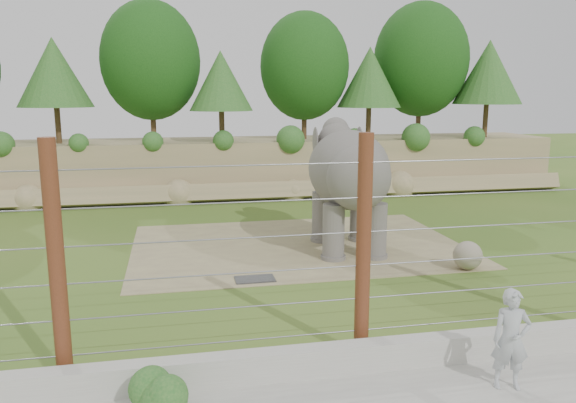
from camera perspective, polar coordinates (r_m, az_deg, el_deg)
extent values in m
plane|color=#406821|center=(14.53, 1.60, -7.68)|extent=(90.00, 90.00, 0.00)
cube|color=#887D57|center=(26.81, -4.73, 3.64)|extent=(30.00, 4.00, 2.50)
cube|color=#887D57|center=(24.69, -4.06, 0.91)|extent=(30.00, 1.37, 1.07)
cylinder|color=#3F2B19|center=(26.39, -22.32, 7.19)|extent=(0.24, 0.24, 1.58)
sphere|color=#154212|center=(26.37, -22.67, 11.82)|extent=(3.60, 3.60, 3.60)
cylinder|color=#3F2B19|center=(26.44, -13.53, 8.09)|extent=(0.24, 0.24, 1.92)
sphere|color=#154212|center=(26.46, -13.79, 13.74)|extent=(4.40, 4.40, 4.40)
cylinder|color=#3F2B19|center=(25.34, -6.74, 7.61)|extent=(0.24, 0.24, 1.40)
sphere|color=#154212|center=(25.30, -6.83, 11.91)|extent=(3.20, 3.20, 3.20)
cylinder|color=#3F2B19|center=(26.95, 1.66, 8.32)|extent=(0.24, 0.24, 1.82)
sphere|color=#154212|center=(26.95, 1.69, 13.57)|extent=(4.16, 4.16, 4.16)
cylinder|color=#3F2B19|center=(27.23, 8.17, 7.91)|extent=(0.24, 0.24, 1.50)
sphere|color=#154212|center=(27.20, 8.29, 12.21)|extent=(3.44, 3.44, 3.44)
cylinder|color=#3F2B19|center=(29.27, 13.11, 8.46)|extent=(0.24, 0.24, 2.03)
sphere|color=#154212|center=(29.30, 13.35, 13.84)|extent=(4.64, 4.64, 4.64)
cylinder|color=#3F2B19|center=(29.61, 19.41, 7.78)|extent=(0.24, 0.24, 1.64)
sphere|color=#154212|center=(29.60, 19.69, 12.09)|extent=(3.76, 3.76, 3.76)
cube|color=#8B7B5A|center=(17.43, 0.95, -4.46)|extent=(10.00, 7.00, 0.02)
cube|color=#262628|center=(14.30, -3.38, -7.86)|extent=(1.00, 0.60, 0.03)
sphere|color=gray|center=(15.71, 17.79, -5.24)|extent=(0.77, 0.77, 0.77)
cube|color=#AAA89E|center=(9.99, 8.38, -15.24)|extent=(26.00, 0.35, 0.50)
cylinder|color=#522A16|center=(9.47, -22.44, -6.10)|extent=(0.26, 0.26, 4.00)
cylinder|color=#522A16|center=(9.81, 7.67, -4.77)|extent=(0.26, 0.26, 4.00)
cylinder|color=gray|center=(10.31, 7.45, -12.82)|extent=(20.00, 0.02, 0.02)
cylinder|color=gray|center=(10.09, 7.54, -9.70)|extent=(20.00, 0.02, 0.02)
cylinder|color=gray|center=(9.89, 7.62, -6.44)|extent=(20.00, 0.02, 0.02)
cylinder|color=gray|center=(9.73, 7.71, -3.07)|extent=(20.00, 0.02, 0.02)
cylinder|color=gray|center=(9.61, 7.80, 0.41)|extent=(20.00, 0.02, 0.02)
cylinder|color=gray|center=(9.52, 7.90, 3.96)|extent=(20.00, 0.02, 0.02)
sphere|color=#216022|center=(8.71, -13.42, -18.44)|extent=(0.80, 0.80, 0.80)
imported|color=silver|center=(9.76, 21.71, -12.87)|extent=(0.68, 0.54, 1.64)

